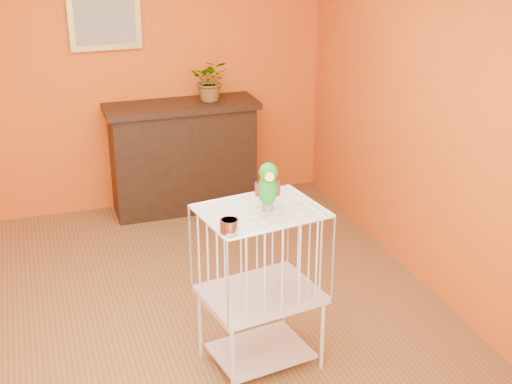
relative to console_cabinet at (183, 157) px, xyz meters
name	(u,v)px	position (x,y,z in m)	size (l,w,h in m)	color
ground	(167,332)	(-0.59, -2.01, -0.51)	(4.50, 4.50, 0.00)	brown
room_shell	(154,106)	(-0.59, -2.01, 1.07)	(4.50, 4.50, 4.50)	#D15013
console_cabinet	(183,157)	(0.00, 0.00, 0.00)	(1.38, 0.50, 1.02)	black
potted_plant	(210,84)	(0.28, 0.03, 0.66)	(0.34, 0.38, 0.29)	#26722D
framed_picture	(105,21)	(-0.59, 0.21, 1.24)	(0.62, 0.04, 0.50)	#B3993F
birdcage	(260,286)	(-0.10, -2.53, 0.03)	(0.76, 0.63, 1.05)	silver
feed_cup	(229,226)	(-0.36, -2.77, 0.58)	(0.10, 0.10, 0.07)	silver
parrot	(268,186)	(-0.06, -2.55, 0.70)	(0.16, 0.28, 0.31)	#59544C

